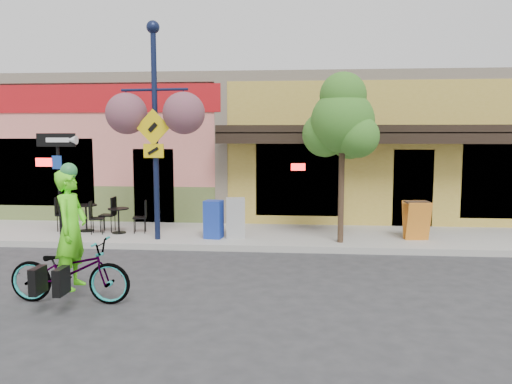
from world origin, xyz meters
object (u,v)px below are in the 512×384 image
(bicycle, at_px, (70,271))
(newspaper_box_grey, at_px, (236,218))
(cyclist_rider, at_px, (72,245))
(street_tree, at_px, (342,157))
(lamp_post, at_px, (155,132))
(building, at_px, (266,148))
(one_way_sign, at_px, (59,186))
(newspaper_box_blue, at_px, (214,219))

(bicycle, relative_size, newspaper_box_grey, 2.01)
(cyclist_rider, xyz_separation_m, street_tree, (4.58, 4.32, 1.22))
(cyclist_rider, distance_m, newspaper_box_grey, 5.14)
(newspaper_box_grey, bearing_deg, lamp_post, -175.37)
(building, relative_size, street_tree, 4.50)
(lamp_post, height_order, newspaper_box_grey, lamp_post)
(cyclist_rider, bearing_deg, street_tree, -46.57)
(building, relative_size, bicycle, 9.20)
(one_way_sign, bearing_deg, street_tree, 2.95)
(one_way_sign, height_order, street_tree, street_tree)
(bicycle, distance_m, newspaper_box_grey, 5.15)
(newspaper_box_grey, relative_size, street_tree, 0.24)
(bicycle, relative_size, one_way_sign, 0.76)
(lamp_post, height_order, street_tree, lamp_post)
(cyclist_rider, height_order, lamp_post, lamp_post)
(building, distance_m, street_tree, 6.82)
(bicycle, xyz_separation_m, street_tree, (4.63, 4.32, 1.65))
(newspaper_box_blue, xyz_separation_m, street_tree, (3.10, -0.23, 1.55))
(bicycle, xyz_separation_m, cyclist_rider, (0.05, 0.00, 0.43))
(bicycle, height_order, street_tree, street_tree)
(one_way_sign, distance_m, newspaper_box_blue, 3.86)
(one_way_sign, relative_size, newspaper_box_blue, 2.76)
(building, relative_size, newspaper_box_blue, 19.40)
(bicycle, bearing_deg, newspaper_box_grey, -23.46)
(building, xyz_separation_m, cyclist_rider, (-2.35, -10.76, -1.30))
(cyclist_rider, distance_m, one_way_sign, 4.77)
(building, bearing_deg, street_tree, -70.92)
(lamp_post, distance_m, newspaper_box_grey, 2.87)
(newspaper_box_blue, bearing_deg, street_tree, 4.04)
(building, xyz_separation_m, lamp_post, (-2.22, -6.46, 0.52))
(newspaper_box_grey, bearing_deg, newspaper_box_blue, -169.85)
(lamp_post, bearing_deg, street_tree, 5.43)
(newspaper_box_grey, bearing_deg, street_tree, -16.92)
(cyclist_rider, height_order, one_way_sign, one_way_sign)
(one_way_sign, relative_size, street_tree, 0.64)
(bicycle, distance_m, newspaper_box_blue, 4.80)
(lamp_post, bearing_deg, newspaper_box_grey, 17.82)
(bicycle, bearing_deg, one_way_sign, 28.10)
(newspaper_box_blue, bearing_deg, lamp_post, -161.31)
(newspaper_box_blue, relative_size, street_tree, 0.23)
(newspaper_box_blue, relative_size, newspaper_box_grey, 0.95)
(bicycle, xyz_separation_m, newspaper_box_grey, (2.06, 4.72, 0.12))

